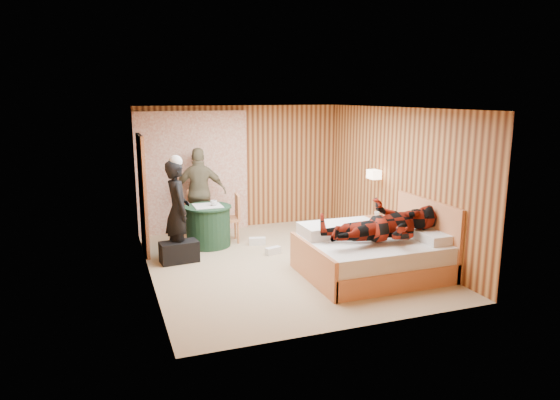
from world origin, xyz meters
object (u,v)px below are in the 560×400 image
object	(u,v)px
bed	(373,254)
chair_near	(232,214)
nightstand	(380,233)
round_table	(208,226)
duffel_bag	(179,252)
man_on_bed	(385,215)
man_at_table	(200,192)
woman_standing	(178,210)
wall_lamp	(374,174)
chair_far	(200,209)

from	to	relation	value
bed	chair_near	world-z (taller)	bed
nightstand	round_table	bearing A→B (deg)	156.09
duffel_bag	man_on_bed	world-z (taller)	man_on_bed
nightstand	man_at_table	world-z (taller)	man_at_table
man_at_table	man_on_bed	xyz separation A→B (m)	(2.09, -3.25, 0.12)
nightstand	chair_near	size ratio (longest dim) A/B	0.66
round_table	woman_standing	size ratio (longest dim) A/B	0.51
chair_near	wall_lamp	bearing A→B (deg)	72.84
wall_lamp	nightstand	bearing A→B (deg)	-97.04
round_table	chair_near	bearing A→B (deg)	14.76
wall_lamp	nightstand	xyz separation A→B (m)	(-0.04, -0.35, -1.00)
chair_far	man_on_bed	distance (m)	3.87
chair_near	woman_standing	distance (m)	1.34
wall_lamp	round_table	distance (m)	3.14
nightstand	woman_standing	world-z (taller)	woman_standing
bed	round_table	world-z (taller)	bed
duffel_bag	man_at_table	bearing A→B (deg)	60.17
nightstand	man_on_bed	size ratio (longest dim) A/B	0.33
nightstand	round_table	xyz separation A→B (m)	(-2.82, 1.25, 0.08)
woman_standing	man_on_bed	world-z (taller)	man_on_bed
wall_lamp	chair_near	xyz separation A→B (m)	(-2.39, 1.03, -0.78)
wall_lamp	round_table	size ratio (longest dim) A/B	0.31
bed	woman_standing	xyz separation A→B (m)	(-2.68, 1.74, 0.52)
bed	duffel_bag	size ratio (longest dim) A/B	3.34
chair_far	woman_standing	size ratio (longest dim) A/B	0.56
wall_lamp	duffel_bag	bearing A→B (deg)	177.41
chair_far	man_on_bed	size ratio (longest dim) A/B	0.53
round_table	woman_standing	distance (m)	0.96
duffel_bag	round_table	bearing A→B (deg)	43.09
woman_standing	nightstand	bearing A→B (deg)	-104.80
chair_far	round_table	bearing A→B (deg)	-99.26
wall_lamp	man_on_bed	size ratio (longest dim) A/B	0.15
chair_near	nightstand	bearing A→B (deg)	65.68
bed	woman_standing	bearing A→B (deg)	147.06
nightstand	woman_standing	xyz separation A→B (m)	(-3.44, 0.67, 0.54)
chair_near	round_table	bearing A→B (deg)	-69.15
chair_far	man_at_table	bearing A→B (deg)	57.94
bed	man_at_table	distance (m)	3.70
bed	nightstand	size ratio (longest dim) A/B	3.46
man_at_table	man_on_bed	bearing A→B (deg)	134.94
chair_near	man_at_table	world-z (taller)	man_at_table
bed	man_at_table	xyz separation A→B (m)	(-2.06, 3.02, 0.54)
bed	duffel_bag	xyz separation A→B (m)	(-2.71, 1.57, -0.15)
chair_near	woman_standing	world-z (taller)	woman_standing
round_table	wall_lamp	bearing A→B (deg)	-17.45
woman_standing	man_on_bed	bearing A→B (deg)	-129.69
chair_far	man_on_bed	xyz separation A→B (m)	(2.10, -3.22, 0.44)
man_on_bed	woman_standing	bearing A→B (deg)	144.02
chair_near	duffel_bag	size ratio (longest dim) A/B	1.47
nightstand	round_table	world-z (taller)	round_table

